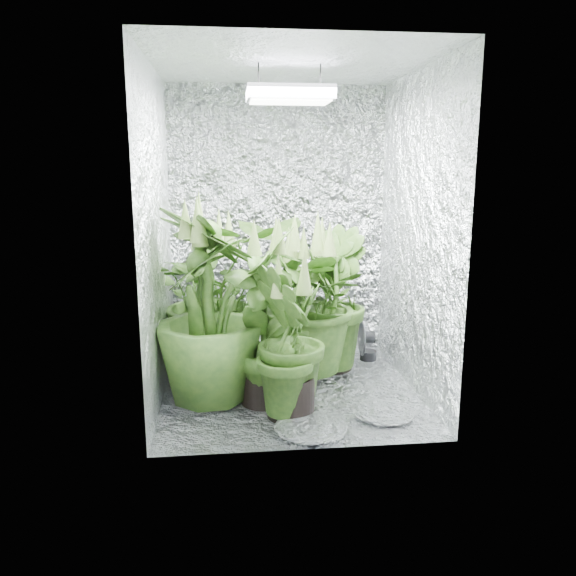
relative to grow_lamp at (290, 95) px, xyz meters
The scene contains 13 objects.
ground 1.83m from the grow_lamp, ahead, with size 1.60×1.60×0.00m, color white.
walls 0.83m from the grow_lamp, ahead, with size 1.62×1.62×2.00m.
ceiling 0.17m from the grow_lamp, ahead, with size 1.60×1.60×0.01m, color white.
grow_lamp is the anchor object (origin of this frame).
plant_a 1.44m from the grow_lamp, 138.27° to the left, with size 1.10×1.10×1.13m.
plant_b 1.45m from the grow_lamp, 84.58° to the left, with size 0.67×0.67×1.02m.
plant_c 1.42m from the grow_lamp, 47.53° to the left, with size 0.61×0.61×1.09m.
plant_d 1.34m from the grow_lamp, 163.91° to the right, with size 0.91×0.91×1.26m.
plant_e 1.32m from the grow_lamp, 62.82° to the left, with size 1.09×1.09×1.12m.
plant_f 1.32m from the grow_lamp, 133.68° to the right, with size 0.70×0.70×1.15m.
plant_g 1.44m from the grow_lamp, 95.23° to the right, with size 0.54×0.54×0.97m.
circulation_fan 1.88m from the grow_lamp, 39.46° to the left, with size 0.13×0.27×0.31m.
plant_label 1.58m from the grow_lamp, 86.90° to the right, with size 0.05×0.01×0.08m, color white.
Camera 1 is at (-0.38, -3.41, 1.40)m, focal length 35.00 mm.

